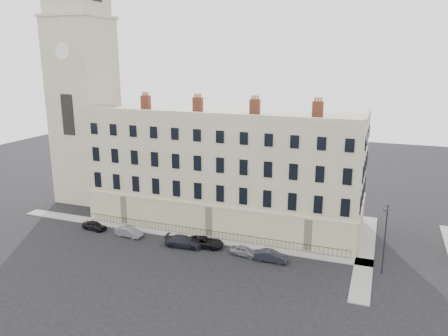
{
  "coord_description": "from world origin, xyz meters",
  "views": [
    {
      "loc": [
        13.87,
        -42.05,
        22.28
      ],
      "look_at": [
        -5.49,
        10.0,
        8.09
      ],
      "focal_mm": 35.0,
      "sensor_mm": 36.0,
      "label": 1
    }
  ],
  "objects": [
    {
      "name": "streetlamp",
      "position": [
        14.85,
        3.08,
        4.25
      ],
      "size": [
        0.51,
        1.64,
        7.67
      ],
      "rotation": [
        0.0,
        0.0,
        0.23
      ],
      "color": "#28282C",
      "rests_on": "ground"
    },
    {
      "name": "church_tower",
      "position": [
        -30.0,
        14.0,
        18.66
      ],
      "size": [
        8.0,
        8.13,
        44.0
      ],
      "color": "#BCAC8C",
      "rests_on": "ground"
    },
    {
      "name": "railings",
      "position": [
        -6.0,
        5.4,
        0.55
      ],
      "size": [
        35.0,
        0.04,
        0.96
      ],
      "color": "black",
      "rests_on": "ground"
    },
    {
      "name": "car_a",
      "position": [
        -21.11,
        2.66,
        0.59
      ],
      "size": [
        3.59,
        1.78,
        1.18
      ],
      "primitive_type": "imported",
      "rotation": [
        0.0,
        0.0,
        1.46
      ],
      "color": "black",
      "rests_on": "ground"
    },
    {
      "name": "pavement_terrace",
      "position": [
        -10.0,
        5.0,
        0.06
      ],
      "size": [
        48.0,
        2.0,
        0.12
      ],
      "primitive_type": "cube",
      "color": "gray",
      "rests_on": "ground"
    },
    {
      "name": "car_f",
      "position": [
        3.16,
        1.84,
        0.62
      ],
      "size": [
        3.8,
        1.36,
        1.25
      ],
      "primitive_type": "imported",
      "rotation": [
        0.0,
        0.0,
        1.58
      ],
      "color": "black",
      "rests_on": "ground"
    },
    {
      "name": "car_e",
      "position": [
        -0.06,
        2.16,
        0.57
      ],
      "size": [
        3.48,
        1.78,
        1.13
      ],
      "primitive_type": "imported",
      "rotation": [
        0.0,
        0.0,
        1.43
      ],
      "color": "slate",
      "rests_on": "ground"
    },
    {
      "name": "car_b",
      "position": [
        -15.56,
        2.31,
        0.61
      ],
      "size": [
        3.8,
        1.62,
        1.22
      ],
      "primitive_type": "imported",
      "rotation": [
        0.0,
        0.0,
        1.48
      ],
      "color": "slate",
      "rests_on": "ground"
    },
    {
      "name": "car_c",
      "position": [
        -7.66,
        1.93,
        0.68
      ],
      "size": [
        4.8,
        2.25,
        1.35
      ],
      "primitive_type": "imported",
      "rotation": [
        0.0,
        0.0,
        1.65
      ],
      "color": "black",
      "rests_on": "ground"
    },
    {
      "name": "pavement_east_return",
      "position": [
        13.0,
        8.0,
        0.06
      ],
      "size": [
        2.0,
        24.0,
        0.12
      ],
      "primitive_type": "cube",
      "color": "gray",
      "rests_on": "ground"
    },
    {
      "name": "terrace",
      "position": [
        -5.97,
        11.97,
        7.5
      ],
      "size": [
        36.22,
        12.22,
        17.0
      ],
      "color": "#BCAC8C",
      "rests_on": "ground"
    },
    {
      "name": "ground",
      "position": [
        0.0,
        0.0,
        0.0
      ],
      "size": [
        160.0,
        160.0,
        0.0
      ],
      "primitive_type": "plane",
      "color": "black",
      "rests_on": "ground"
    },
    {
      "name": "car_d",
      "position": [
        -5.22,
        2.81,
        0.62
      ],
      "size": [
        4.58,
        2.36,
        1.24
      ],
      "primitive_type": "imported",
      "rotation": [
        0.0,
        0.0,
        1.64
      ],
      "color": "black",
      "rests_on": "ground"
    }
  ]
}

